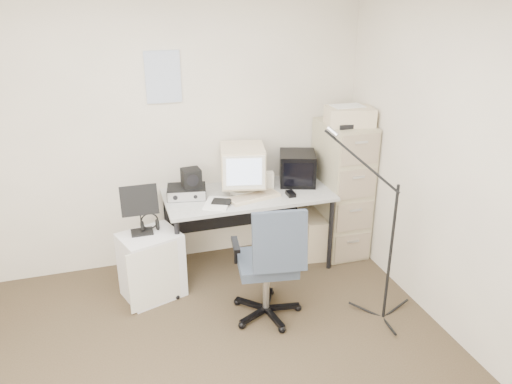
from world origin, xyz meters
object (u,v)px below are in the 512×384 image
object	(u,v)px
desk	(248,229)
side_cart	(152,265)
office_chair	(266,261)
filing_cabinet	(341,189)

from	to	relation	value
desk	side_cart	world-z (taller)	desk
office_chair	side_cart	xyz separation A→B (m)	(-0.84, 0.55, -0.21)
office_chair	side_cart	distance (m)	1.02
filing_cabinet	desk	distance (m)	0.99
office_chair	side_cart	size ratio (longest dim) A/B	1.71
side_cart	filing_cabinet	bearing A→B (deg)	-10.23
filing_cabinet	desk	size ratio (longest dim) A/B	0.87
filing_cabinet	office_chair	bearing A→B (deg)	-141.21
desk	filing_cabinet	bearing A→B (deg)	1.81
desk	side_cart	xyz separation A→B (m)	(-0.93, -0.25, -0.08)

